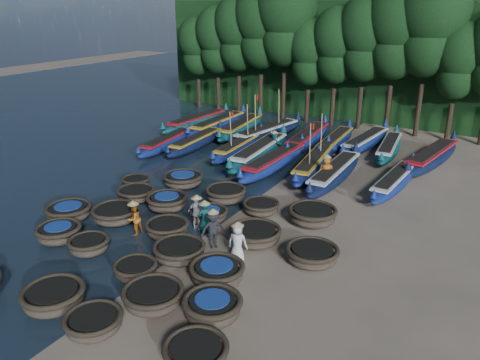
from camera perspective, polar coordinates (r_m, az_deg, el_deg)
The scene contains 60 objects.
ground at distance 22.96m, azimuth -1.22°, elevation -4.63°, with size 120.00×120.00×0.00m, color gray.
foliage_wall at distance 42.79m, azimuth 16.03°, elevation 13.60°, with size 40.00×3.00×10.00m, color black.
coracle_2 at distance 17.71m, azimuth -21.77°, elevation -13.10°, with size 2.39×2.39×0.77m.
coracle_3 at distance 16.23m, azimuth -17.42°, elevation -16.22°, with size 1.90×1.90×0.64m.
coracle_4 at distance 14.49m, azimuth -5.40°, elevation -20.25°, with size 2.14×2.14×0.69m.
coracle_5 at distance 22.08m, azimuth -21.22°, elevation -5.99°, with size 2.42×2.42×0.76m.
coracle_6 at distance 20.69m, azimuth -17.94°, elevation -7.54°, with size 1.96×1.96×0.70m.
coracle_7 at distance 18.52m, azimuth -12.62°, elevation -10.61°, with size 1.70×1.70×0.66m.
coracle_8 at distance 16.86m, azimuth -10.53°, elevation -13.75°, with size 2.58×2.58×0.73m.
coracle_9 at distance 16.02m, azimuth -3.37°, elevation -15.21°, with size 2.05×2.05×0.82m.
coracle_10 at distance 24.06m, azimuth -20.16°, elevation -3.63°, with size 2.22×2.22×0.75m.
coracle_11 at distance 23.10m, azimuth -14.95°, elevation -4.00°, with size 2.58×2.58×0.78m.
coracle_12 at distance 21.29m, azimuth -8.89°, elevation -5.83°, with size 2.26×2.26×0.72m.
coracle_13 at distance 19.41m, azimuth -7.42°, elevation -8.58°, with size 2.42×2.42×0.71m.
coracle_14 at distance 17.84m, azimuth -2.82°, elevation -11.15°, with size 2.51×2.51×0.77m.
coracle_15 at distance 25.28m, azimuth -12.56°, elevation -1.66°, with size 2.02×2.02×0.71m.
coracle_16 at distance 23.86m, azimuth -8.88°, elevation -2.64°, with size 2.25×2.25×0.80m.
coracle_17 at distance 22.41m, azimuth -3.84°, elevation -4.25°, with size 2.04×2.04×0.68m.
coracle_18 at distance 20.47m, azimuth 1.89°, elevation -6.66°, with size 2.30×2.30×0.75m.
coracle_19 at distance 19.23m, azimuth 8.79°, elevation -8.93°, with size 2.51×2.51×0.73m.
coracle_20 at distance 27.06m, azimuth -12.57°, elevation -0.23°, with size 1.61×1.61×0.63m.
coracle_21 at distance 26.77m, azimuth -6.98°, elevation 0.07°, with size 2.81×2.81×0.75m.
coracle_22 at distance 24.54m, azimuth -1.76°, elevation -1.70°, with size 2.18×2.18×0.80m.
coracle_23 at distance 23.21m, azimuth 2.59°, elevation -3.31°, with size 2.14×2.14×0.67m.
coracle_24 at distance 22.44m, azimuth 8.82°, elevation -4.21°, with size 2.65×2.65×0.81m.
long_boat_1 at distance 33.87m, azimuth -8.82°, elevation 4.58°, with size 2.18×7.38×1.31m.
long_boat_2 at distance 33.67m, azimuth -5.33°, elevation 4.65°, with size 1.86×7.53×1.33m.
long_boat_3 at distance 32.34m, azimuth -0.10°, elevation 4.09°, with size 1.86×7.72×3.28m.
long_boat_4 at distance 30.94m, azimuth 2.40°, elevation 3.45°, with size 2.27×9.12×1.61m.
long_boat_5 at distance 29.19m, azimuth 4.18°, elevation 2.23°, with size 1.69×8.47×1.49m.
long_boat_6 at distance 29.14m, azimuth 8.94°, elevation 1.97°, with size 2.46×8.12×3.48m.
long_boat_7 at distance 27.73m, azimuth 11.47°, elevation 0.83°, with size 1.61×8.46×1.49m.
long_boat_8 at distance 27.51m, azimuth 18.30°, elevation -0.16°, with size 1.74×7.40×1.30m.
long_boat_9 at distance 39.19m, azimuth -5.27°, elevation 7.11°, with size 2.04×8.64×1.52m.
long_boat_10 at distance 38.08m, azimuth -2.69°, elevation 6.78°, with size 1.67×8.79×1.55m.
long_boat_11 at distance 37.28m, azimuth 0.15°, elevation 6.45°, with size 2.45×8.36×1.48m.
long_boat_12 at distance 35.63m, azimuth 3.33°, elevation 5.78°, with size 2.93×8.73×3.75m.
long_boat_13 at distance 34.51m, azimuth 8.26°, elevation 5.08°, with size 2.15×8.81×1.55m.
long_boat_14 at distance 34.22m, azimuth 11.51°, elevation 4.63°, with size 1.82×7.90×1.39m.
long_boat_15 at distance 34.60m, azimuth 15.04°, elevation 4.55°, with size 2.19×8.22×1.45m.
long_boat_16 at distance 33.69m, azimuth 17.70°, elevation 3.76°, with size 2.15×7.63×1.35m.
long_boat_17 at distance 32.32m, azimuth 22.36°, elevation 2.59°, with size 2.90×8.77×1.56m.
fisherman_0 at distance 18.96m, azimuth -0.29°, elevation -7.46°, with size 0.89×0.67×1.86m.
fisherman_1 at distance 20.97m, azimuth -4.30°, elevation -4.51°, with size 0.68×0.70×1.83m.
fisherman_2 at distance 21.58m, azimuth -12.78°, elevation -4.48°, with size 0.61×0.77×1.76m.
fisherman_3 at distance 19.97m, azimuth -3.27°, elevation -5.93°, with size 1.23×1.24×1.92m.
fisherman_4 at distance 21.60m, azimuth -5.26°, elevation -3.87°, with size 0.98×0.52×1.82m.
fisherman_5 at distance 32.18m, azimuth 4.20°, elevation 4.54°, with size 1.55×1.11×1.81m.
fisherman_6 at distance 26.93m, azimuth 10.47°, elevation 1.16°, with size 1.01×0.83×1.99m.
tree_0 at distance 46.41m, azimuth -5.23°, elevation 16.02°, with size 3.68×3.68×8.68m.
tree_1 at distance 45.06m, azimuth -2.78°, elevation 16.80°, with size 4.09×4.09×9.65m.
tree_2 at distance 43.79m, azimuth -0.15°, elevation 17.58°, with size 4.51×4.51×10.63m.
tree_3 at distance 42.63m, azimuth 2.65°, elevation 18.38°, with size 4.92×4.92×11.60m.
tree_4 at distance 41.57m, azimuth 5.62°, elevation 19.17°, with size 5.34×5.34×12.58m.
tree_5 at distance 40.81m, azimuth 8.51°, elevation 15.21°, with size 3.68×3.68×8.68m.
tree_6 at distance 39.94m, azimuth 11.72°, elevation 15.87°, with size 4.09×4.09×9.65m.
tree_7 at distance 39.19m, azimuth 15.10°, elevation 16.50°, with size 4.51×4.51×10.63m.
tree_8 at distance 38.58m, azimuth 18.61°, elevation 17.10°, with size 4.92×4.92×11.60m.
tree_9 at distance 38.10m, azimuth 22.24°, elevation 17.65°, with size 5.34×5.34×12.58m.
tree_10 at distance 37.98m, azimuth 25.16°, elevation 13.10°, with size 3.68×3.68×8.68m.
Camera 1 is at (10.96, -17.57, 9.93)m, focal length 35.00 mm.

